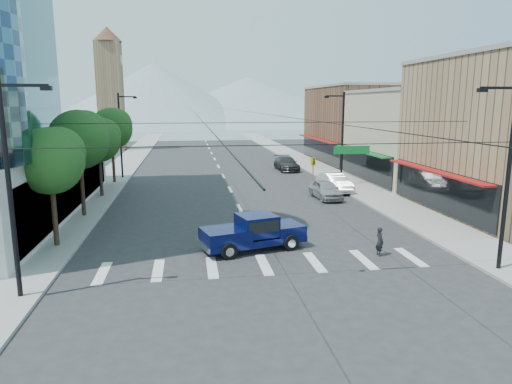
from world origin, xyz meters
TOP-DOWN VIEW (x-y plane):
  - ground at (0.00, 0.00)m, footprint 160.00×160.00m
  - sidewalk_left at (-12.00, 40.00)m, footprint 4.00×120.00m
  - sidewalk_right at (12.00, 40.00)m, footprint 4.00×120.00m
  - shop_mid at (20.00, 24.00)m, footprint 12.00×14.00m
  - shop_far at (20.00, 40.00)m, footprint 12.00×18.00m
  - clock_tower at (-16.50, 62.00)m, footprint 4.80×4.80m
  - mountain_left at (-15.00, 150.00)m, footprint 80.00×80.00m
  - mountain_right at (20.00, 160.00)m, footprint 90.00×90.00m
  - tree_near at (-11.07, 6.10)m, footprint 3.65×3.64m
  - tree_midnear at (-11.07, 13.10)m, footprint 4.09×4.09m
  - tree_midfar at (-11.07, 20.10)m, footprint 3.65×3.64m
  - tree_far at (-11.07, 27.10)m, footprint 4.09×4.09m
  - signal_rig at (0.19, -1.00)m, footprint 21.80×0.20m
  - lamp_pole_nw at (-10.67, 30.00)m, footprint 2.00×0.25m
  - lamp_pole_ne at (10.67, 22.00)m, footprint 2.00×0.25m
  - pickup_truck at (-0.41, 3.99)m, footprint 6.09×3.50m
  - pedestrian at (6.07, 2.03)m, footprint 0.43×0.60m
  - parked_car_near at (7.60, 16.66)m, footprint 2.08×4.69m
  - parked_car_mid at (9.37, 19.57)m, footprint 2.21×5.15m
  - parked_car_far at (7.89, 33.42)m, footprint 2.40×5.68m

SIDE VIEW (x-z plane):
  - ground at x=0.00m, z-range 0.00..0.00m
  - sidewalk_left at x=-12.00m, z-range 0.00..0.15m
  - sidewalk_right at x=12.00m, z-range 0.00..0.15m
  - pedestrian at x=6.07m, z-range 0.00..1.55m
  - parked_car_near at x=7.60m, z-range 0.00..1.57m
  - parked_car_far at x=7.89m, z-range 0.00..1.64m
  - parked_car_mid at x=9.37m, z-range 0.00..1.65m
  - pickup_truck at x=-0.41m, z-range 0.04..2.00m
  - shop_mid at x=20.00m, z-range 0.00..9.00m
  - signal_rig at x=0.19m, z-range 0.14..9.14m
  - lamp_pole_nw at x=-10.67m, z-range 0.44..9.44m
  - lamp_pole_ne at x=10.67m, z-range 0.44..9.44m
  - tree_near at x=-11.07m, z-range 1.64..8.34m
  - tree_midfar at x=-11.07m, z-range 1.64..8.34m
  - shop_far at x=20.00m, z-range 0.00..10.00m
  - tree_midnear at x=-11.07m, z-range 1.83..9.35m
  - tree_far at x=-11.07m, z-range 1.83..9.35m
  - mountain_right at x=20.00m, z-range 0.00..18.00m
  - clock_tower at x=-16.50m, z-range 0.44..20.84m
  - mountain_left at x=-15.00m, z-range 0.00..22.00m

